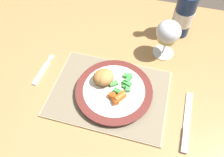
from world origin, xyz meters
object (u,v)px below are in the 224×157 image
(wine_glass, at_px, (168,33))
(fork, at_px, (42,71))
(bottle, at_px, (185,11))
(dinner_plate, at_px, (114,91))
(table_knife, at_px, (186,126))
(dining_table, at_px, (103,84))

(wine_glass, bearing_deg, fork, -153.33)
(bottle, bearing_deg, dinner_plate, -116.69)
(fork, height_order, table_knife, table_knife)
(wine_glass, bearing_deg, table_knife, -69.23)
(fork, distance_m, wine_glass, 0.43)
(table_knife, xyz_separation_m, wine_glass, (-0.10, 0.26, 0.09))
(dining_table, relative_size, table_knife, 6.74)
(dining_table, height_order, dinner_plate, dinner_plate)
(dining_table, xyz_separation_m, dinner_plate, (0.06, -0.09, 0.11))
(bottle, bearing_deg, wine_glass, -109.55)
(dinner_plate, bearing_deg, table_knife, -12.87)
(wine_glass, xyz_separation_m, bottle, (0.04, 0.12, 0.01))
(dining_table, relative_size, dinner_plate, 5.56)
(dining_table, height_order, bottle, bottle)
(dining_table, distance_m, fork, 0.22)
(dining_table, relative_size, bottle, 4.91)
(fork, bearing_deg, bottle, 36.53)
(fork, relative_size, bottle, 0.51)
(fork, xyz_separation_m, wine_glass, (0.38, 0.19, 0.09))
(dinner_plate, distance_m, fork, 0.25)
(fork, bearing_deg, dining_table, 18.85)
(table_knife, xyz_separation_m, bottle, (-0.06, 0.38, 0.09))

